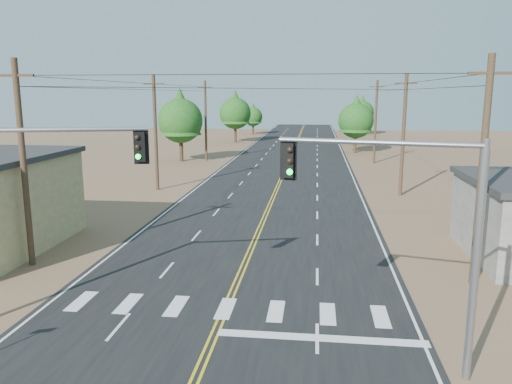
# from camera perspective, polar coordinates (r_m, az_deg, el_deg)

# --- Properties ---
(road) EXTENTS (15.00, 200.00, 0.02)m
(road) POSITION_cam_1_polar(r_m,az_deg,el_deg) (41.16, 2.00, -0.56)
(road) COLOR black
(road) RESTS_ON ground
(utility_pole_left_near) EXTENTS (1.80, 0.30, 10.00)m
(utility_pole_left_near) POSITION_cam_1_polar(r_m,az_deg,el_deg) (26.37, -25.05, 3.04)
(utility_pole_left_near) COLOR #4C3826
(utility_pole_left_near) RESTS_ON ground
(utility_pole_left_mid) EXTENTS (1.80, 0.30, 10.00)m
(utility_pole_left_mid) POSITION_cam_1_polar(r_m,az_deg,el_deg) (44.52, -11.41, 6.76)
(utility_pole_left_mid) COLOR #4C3826
(utility_pole_left_mid) RESTS_ON ground
(utility_pole_left_far) EXTENTS (1.80, 0.30, 10.00)m
(utility_pole_left_far) POSITION_cam_1_polar(r_m,az_deg,el_deg) (63.78, -5.77, 8.18)
(utility_pole_left_far) COLOR #4C3826
(utility_pole_left_far) RESTS_ON ground
(utility_pole_right_near) EXTENTS (1.80, 0.30, 10.00)m
(utility_pole_right_near) POSITION_cam_1_polar(r_m,az_deg,el_deg) (23.50, 24.40, 2.23)
(utility_pole_right_near) COLOR #4C3826
(utility_pole_right_near) RESTS_ON ground
(utility_pole_right_mid) EXTENTS (1.80, 0.30, 10.00)m
(utility_pole_right_mid) POSITION_cam_1_polar(r_m,az_deg,el_deg) (42.88, 16.49, 6.36)
(utility_pole_right_mid) COLOR #4C3826
(utility_pole_right_mid) RESTS_ON ground
(utility_pole_right_far) EXTENTS (1.80, 0.30, 10.00)m
(utility_pole_right_far) POSITION_cam_1_polar(r_m,az_deg,el_deg) (62.65, 13.51, 7.88)
(utility_pole_right_far) COLOR #4C3826
(utility_pole_right_far) RESTS_ON ground
(signal_mast_left) EXTENTS (6.13, 1.83, 7.30)m
(signal_mast_left) POSITION_cam_1_polar(r_m,az_deg,el_deg) (19.87, -24.67, 0.27)
(signal_mast_left) COLOR gray
(signal_mast_left) RESTS_ON ground
(signal_mast_right) EXTENTS (5.85, 1.56, 7.16)m
(signal_mast_right) POSITION_cam_1_polar(r_m,az_deg,el_deg) (15.25, 17.77, -2.69)
(signal_mast_right) COLOR gray
(signal_mast_right) RESTS_ON ground
(tree_left_near) EXTENTS (5.53, 5.53, 9.22)m
(tree_left_near) POSITION_cam_1_polar(r_m,az_deg,el_deg) (63.40, -8.65, 8.56)
(tree_left_near) COLOR #3F2D1E
(tree_left_near) RESTS_ON ground
(tree_left_mid) EXTENTS (5.49, 5.49, 9.16)m
(tree_left_mid) POSITION_cam_1_polar(r_m,az_deg,el_deg) (88.16, -2.40, 9.34)
(tree_left_mid) COLOR #3F2D1E
(tree_left_mid) RESTS_ON ground
(tree_left_far) EXTENTS (3.98, 3.98, 6.63)m
(tree_left_far) POSITION_cam_1_polar(r_m,az_deg,el_deg) (105.87, -0.35, 8.81)
(tree_left_far) COLOR #3F2D1E
(tree_left_far) RESTS_ON ground
(tree_right_near) EXTENTS (5.01, 5.01, 8.35)m
(tree_right_near) POSITION_cam_1_polar(r_m,az_deg,el_deg) (73.41, 11.37, 8.39)
(tree_right_near) COLOR #3F2D1E
(tree_right_near) RESTS_ON ground
(tree_right_mid) EXTENTS (4.63, 4.63, 7.72)m
(tree_right_mid) POSITION_cam_1_polar(r_m,az_deg,el_deg) (84.48, 11.18, 8.47)
(tree_right_mid) COLOR #3F2D1E
(tree_right_mid) RESTS_ON ground
(tree_right_far) EXTENTS (4.94, 4.94, 8.24)m
(tree_right_far) POSITION_cam_1_polar(r_m,az_deg,el_deg) (106.92, 12.02, 9.13)
(tree_right_far) COLOR #3F2D1E
(tree_right_far) RESTS_ON ground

